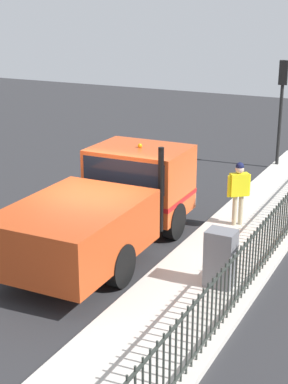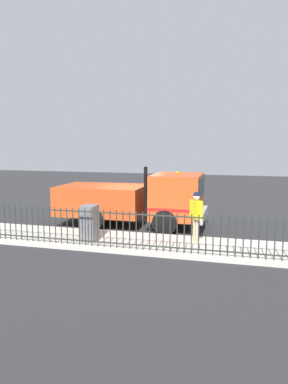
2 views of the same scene
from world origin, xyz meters
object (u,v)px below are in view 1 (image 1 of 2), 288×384
Objects in this scene: utility_cabinet at (220,258)px; work_truck at (113,201)px; traffic_cone at (13,249)px; traffic_light_near at (282,91)px; worker_standing at (239,187)px.

work_truck is at bearing 162.77° from utility_cabinet.
work_truck reaches higher than traffic_cone.
traffic_light_near is at bearing 78.28° from work_truck.
utility_cabinet is 4.94m from traffic_cone.
traffic_cone is (-1.72, -1.75, -0.93)m from work_truck.
traffic_light_near is at bearing -124.13° from worker_standing.
work_truck is 3.32m from utility_cabinet.
utility_cabinet is at bearing 9.11° from traffic_cone.
traffic_cone is (-4.07, -4.32, -0.89)m from worker_standing.
worker_standing is at bearing 46.44° from work_truck.
utility_cabinet is at bearing -18.40° from work_truck.
traffic_cone is at bearing 6.97° from worker_standing.
work_truck reaches higher than utility_cabinet.
work_truck is 9.42m from traffic_light_near.
work_truck is at bearing 45.45° from traffic_cone.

